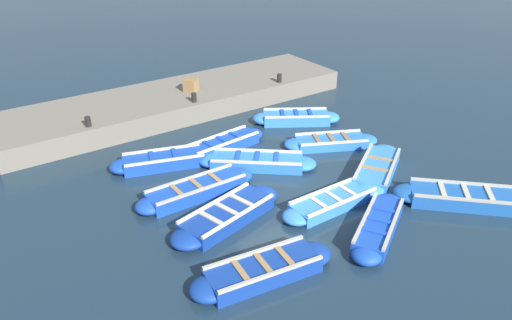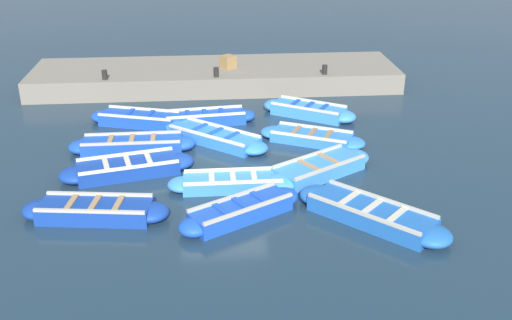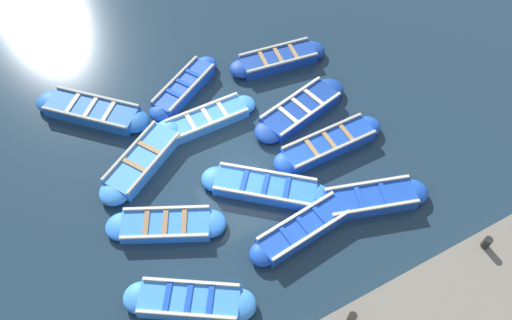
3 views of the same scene
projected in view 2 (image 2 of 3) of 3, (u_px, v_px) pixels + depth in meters
The scene contains 18 objects.
ground_plane at pixel (222, 161), 17.21m from camera, with size 120.00×120.00×0.00m, color #1C303F.
boat_bow_out at pixel (233, 182), 15.56m from camera, with size 0.86×3.39×0.38m.
boat_outer_right at pixel (205, 118), 19.85m from camera, with size 1.09×3.45×0.45m.
boat_alongside at pixel (132, 145), 17.75m from camera, with size 0.87×3.74×0.45m.
boat_drifting at pixel (128, 168), 16.31m from camera, with size 1.77×3.77×0.44m.
boat_broadside at pixel (309, 111), 20.49m from camera, with size 2.48×3.28×0.45m.
boat_near_quay at pixel (319, 169), 16.26m from camera, with size 2.64×3.46×0.44m.
boat_stern_in at pixel (371, 214), 13.98m from camera, with size 3.40×3.45×0.45m.
boat_tucked at pixel (312, 137), 18.41m from camera, with size 2.23×3.37×0.36m.
boat_far_corner at pixel (95, 211), 14.12m from camera, with size 1.31×3.60×0.45m.
boat_inner_gap at pixel (139, 119), 19.76m from camera, with size 1.81×3.50×0.45m.
boat_outer_left at pixel (241, 211), 14.12m from camera, with size 2.29×3.19×0.45m.
boat_centre at pixel (215, 137), 18.37m from camera, with size 3.07×3.47×0.41m.
quay_wall at pixel (216, 76), 23.64m from camera, with size 3.57×14.16×0.78m.
bollard_north at pixel (105, 75), 21.80m from camera, with size 0.20×0.20×0.35m, color black.
bollard_mid_north at pixel (216, 72), 22.11m from camera, with size 0.20×0.20×0.35m, color black.
bollard_mid_south at pixel (325, 70), 22.42m from camera, with size 0.20×0.20×0.35m, color black.
wooden_crate at pixel (228, 62), 23.17m from camera, with size 0.49×0.49×0.49m, color olive.
Camera 2 is at (15.70, -0.34, 7.12)m, focal length 42.00 mm.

